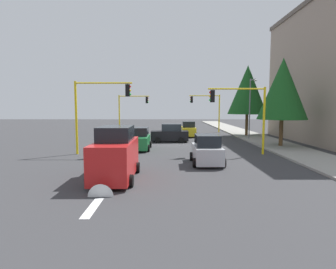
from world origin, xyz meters
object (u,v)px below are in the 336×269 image
at_px(car_black, 170,134).
at_px(car_yellow, 188,130).
at_px(traffic_signal_far_right, 131,106).
at_px(street_lamp_curbside, 251,102).
at_px(traffic_signal_far_left, 207,106).
at_px(tree_roadside_mid, 248,90).
at_px(traffic_signal_near_right, 98,103).
at_px(traffic_signal_near_left, 241,107).
at_px(tree_roadside_near, 283,89).
at_px(car_green, 140,139).
at_px(car_silver, 207,151).
at_px(delivery_van_red, 115,155).

xyz_separation_m(car_black, car_yellow, (-5.81, 2.40, 0.00)).
relative_size(traffic_signal_far_right, car_yellow, 1.39).
relative_size(street_lamp_curbside, car_black, 1.74).
distance_m(traffic_signal_far_left, tree_roadside_mid, 7.65).
relative_size(traffic_signal_far_left, traffic_signal_near_right, 0.96).
xyz_separation_m(traffic_signal_far_left, car_yellow, (6.19, -3.24, -3.08)).
height_order(traffic_signal_near_left, traffic_signal_near_right, traffic_signal_near_right).
height_order(tree_roadside_near, car_green, tree_roadside_near).
bearing_deg(tree_roadside_mid, tree_roadside_near, 2.86).
height_order(street_lamp_curbside, car_silver, street_lamp_curbside).
xyz_separation_m(delivery_van_red, car_black, (-15.95, 2.97, -0.39)).
distance_m(tree_roadside_near, car_green, 14.05).
xyz_separation_m(traffic_signal_near_right, car_black, (-8.00, 5.77, -3.22)).
height_order(tree_roadside_near, car_black, tree_roadside_near).
xyz_separation_m(traffic_signal_near_left, tree_roadside_mid, (-14.00, 4.35, 2.16)).
bearing_deg(delivery_van_red, tree_roadside_mid, 149.52).
xyz_separation_m(tree_roadside_near, car_black, (-4.00, -10.45, -4.58)).
height_order(traffic_signal_far_left, tree_roadside_near, tree_roadside_near).
height_order(traffic_signal_near_left, car_black, traffic_signal_near_left).
height_order(traffic_signal_far_right, car_yellow, traffic_signal_far_right).
distance_m(tree_roadside_mid, delivery_van_red, 25.90).
xyz_separation_m(tree_roadside_near, delivery_van_red, (11.95, -13.42, -4.19)).
bearing_deg(car_black, delivery_van_red, -10.54).
bearing_deg(traffic_signal_far_right, tree_roadside_near, 45.32).
distance_m(traffic_signal_far_left, traffic_signal_far_right, 11.37).
bearing_deg(traffic_signal_near_left, traffic_signal_far_left, 179.89).
distance_m(traffic_signal_far_left, car_yellow, 7.64).
height_order(traffic_signal_near_left, car_green, traffic_signal_near_left).
distance_m(street_lamp_curbside, delivery_van_red, 21.55).
bearing_deg(car_yellow, traffic_signal_far_right, -127.29).
bearing_deg(traffic_signal_near_right, traffic_signal_far_left, 150.30).
relative_size(traffic_signal_far_right, car_green, 1.36).
distance_m(street_lamp_curbside, car_yellow, 8.67).
xyz_separation_m(car_silver, car_yellow, (-17.80, 0.02, 0.00)).
relative_size(traffic_signal_far_right, tree_roadside_mid, 0.61).
bearing_deg(car_silver, tree_roadside_mid, 157.17).
bearing_deg(tree_roadside_mid, traffic_signal_near_right, -48.31).
bearing_deg(car_silver, car_black, -168.75).
height_order(tree_roadside_mid, car_yellow, tree_roadside_mid).
relative_size(traffic_signal_far_left, delivery_van_red, 1.17).
height_order(street_lamp_curbside, car_green, street_lamp_curbside).
bearing_deg(car_black, traffic_signal_near_right, -35.79).
relative_size(tree_roadside_mid, car_yellow, 2.27).
bearing_deg(street_lamp_curbside, delivery_van_red, -34.62).
xyz_separation_m(traffic_signal_near_right, tree_roadside_near, (-4.00, 16.22, 1.36)).
height_order(delivery_van_red, car_black, delivery_van_red).
bearing_deg(delivery_van_red, street_lamp_curbside, 145.38).
distance_m(traffic_signal_far_left, traffic_signal_near_left, 20.00).
distance_m(traffic_signal_near_right, tree_roadside_near, 16.76).
xyz_separation_m(traffic_signal_far_left, tree_roadside_mid, (6.00, 4.31, 2.00)).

